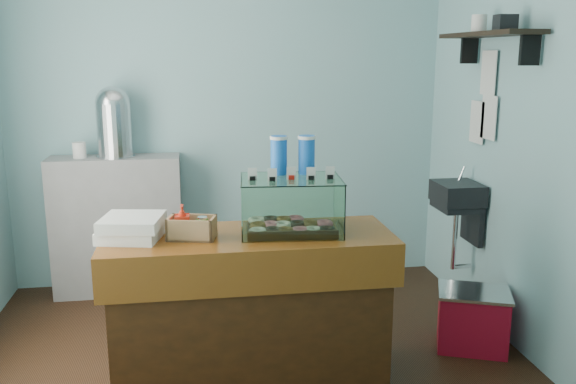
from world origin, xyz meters
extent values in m
plane|color=black|center=(0.00, 0.00, 0.00)|extent=(3.50, 3.50, 0.00)
cube|color=#82BABE|center=(0.00, 1.50, 1.40)|extent=(3.50, 0.04, 2.80)
cube|color=#82BABE|center=(0.00, -1.50, 1.40)|extent=(3.50, 0.04, 2.80)
cube|color=#82BABE|center=(1.75, 0.00, 1.40)|extent=(0.04, 3.00, 2.80)
cube|color=black|center=(1.58, 0.55, 0.90)|extent=(0.30, 0.35, 0.15)
cube|color=black|center=(1.71, 0.55, 0.70)|extent=(0.04, 0.30, 0.35)
cylinder|color=silver|center=(1.65, 0.65, 1.02)|extent=(0.02, 0.02, 0.12)
cylinder|color=silver|center=(1.58, 0.55, 0.55)|extent=(0.04, 0.04, 0.45)
cube|color=black|center=(1.60, 0.30, 2.00)|extent=(0.25, 1.00, 0.03)
cube|color=black|center=(1.67, -0.10, 1.90)|extent=(0.12, 0.03, 0.18)
cube|color=black|center=(1.67, 0.70, 1.90)|extent=(0.12, 0.03, 0.18)
cube|color=silver|center=(1.73, 0.45, 1.45)|extent=(0.01, 0.21, 0.30)
cube|color=silver|center=(1.73, 0.62, 1.40)|extent=(0.01, 0.21, 0.30)
cube|color=silver|center=(1.73, 0.50, 1.75)|extent=(0.01, 0.21, 0.30)
cube|color=#45220D|center=(0.00, -0.25, 0.42)|extent=(1.50, 0.56, 0.84)
cube|color=#472009|center=(0.00, -0.25, 0.87)|extent=(1.60, 0.60, 0.06)
cube|color=#472009|center=(0.00, -0.53, 0.75)|extent=(1.60, 0.04, 0.18)
cube|color=gray|center=(-0.90, 1.32, 0.55)|extent=(1.00, 0.32, 1.10)
cube|color=#351B0F|center=(0.24, -0.22, 0.91)|extent=(0.52, 0.39, 0.02)
torus|color=beige|center=(0.05, -0.32, 0.94)|extent=(0.10, 0.10, 0.03)
torus|color=black|center=(0.12, -0.32, 0.94)|extent=(0.10, 0.10, 0.03)
torus|color=brown|center=(0.19, -0.33, 0.94)|extent=(0.10, 0.10, 0.03)
torus|color=#D06278|center=(0.27, -0.33, 0.94)|extent=(0.10, 0.10, 0.03)
torus|color=beige|center=(0.34, -0.34, 0.94)|extent=(0.10, 0.10, 0.03)
torus|color=black|center=(0.42, -0.35, 0.94)|extent=(0.10, 0.10, 0.03)
torus|color=brown|center=(0.06, -0.20, 0.94)|extent=(0.10, 0.10, 0.03)
torus|color=#D06278|center=(0.13, -0.21, 0.94)|extent=(0.10, 0.10, 0.03)
torus|color=beige|center=(0.20, -0.21, 0.94)|extent=(0.10, 0.10, 0.03)
torus|color=black|center=(0.28, -0.22, 0.94)|extent=(0.10, 0.10, 0.03)
torus|color=brown|center=(0.35, -0.23, 0.94)|extent=(0.10, 0.10, 0.03)
torus|color=#D06278|center=(0.43, -0.23, 0.94)|extent=(0.10, 0.10, 0.03)
torus|color=beige|center=(0.07, -0.09, 0.94)|extent=(0.10, 0.10, 0.03)
torus|color=black|center=(0.14, -0.09, 0.94)|extent=(0.10, 0.10, 0.03)
torus|color=brown|center=(0.21, -0.10, 0.94)|extent=(0.10, 0.10, 0.03)
torus|color=#D06278|center=(0.29, -0.11, 0.94)|extent=(0.10, 0.10, 0.03)
cube|color=white|center=(0.22, -0.42, 1.05)|extent=(0.54, 0.05, 0.30)
cube|color=white|center=(0.26, -0.02, 1.05)|extent=(0.54, 0.05, 0.30)
cube|color=white|center=(-0.03, -0.19, 1.05)|extent=(0.04, 0.40, 0.30)
cube|color=white|center=(0.51, -0.24, 1.05)|extent=(0.04, 0.40, 0.30)
cube|color=white|center=(0.24, -0.22, 1.20)|extent=(0.59, 0.45, 0.01)
cube|color=silver|center=(0.02, -0.25, 1.24)|extent=(0.05, 0.01, 0.07)
cube|color=black|center=(0.02, -0.25, 1.22)|extent=(0.03, 0.02, 0.02)
cube|color=silver|center=(0.13, -0.26, 1.24)|extent=(0.05, 0.01, 0.07)
cube|color=black|center=(0.13, -0.26, 1.22)|extent=(0.03, 0.02, 0.02)
cube|color=silver|center=(0.24, -0.27, 1.24)|extent=(0.05, 0.01, 0.07)
cube|color=red|center=(0.24, -0.27, 1.22)|extent=(0.03, 0.02, 0.02)
cube|color=silver|center=(0.34, -0.28, 1.24)|extent=(0.05, 0.01, 0.07)
cube|color=black|center=(0.34, -0.28, 1.22)|extent=(0.03, 0.02, 0.02)
cube|color=silver|center=(0.45, -0.28, 1.24)|extent=(0.05, 0.01, 0.07)
cube|color=black|center=(0.45, -0.28, 1.22)|extent=(0.03, 0.02, 0.02)
cylinder|color=blue|center=(0.19, -0.08, 1.31)|extent=(0.09, 0.09, 0.22)
cylinder|color=white|center=(0.19, -0.08, 1.41)|extent=(0.10, 0.10, 0.02)
cylinder|color=blue|center=(0.35, -0.10, 1.31)|extent=(0.09, 0.09, 0.22)
cylinder|color=white|center=(0.35, -0.10, 1.41)|extent=(0.10, 0.10, 0.02)
cube|color=tan|center=(-0.31, -0.28, 0.91)|extent=(0.28, 0.21, 0.01)
cube|color=tan|center=(-0.33, -0.34, 0.96)|extent=(0.25, 0.07, 0.12)
cube|color=tan|center=(-0.29, -0.21, 0.96)|extent=(0.25, 0.07, 0.12)
cube|color=tan|center=(-0.43, -0.25, 0.96)|extent=(0.05, 0.15, 0.12)
cube|color=tan|center=(-0.20, -0.30, 0.96)|extent=(0.05, 0.15, 0.12)
imported|color=red|center=(-0.36, -0.26, 1.00)|extent=(0.10, 0.10, 0.18)
cylinder|color=#488624|center=(-0.25, -0.29, 0.96)|extent=(0.06, 0.06, 0.10)
cylinder|color=silver|center=(-0.25, -0.29, 1.02)|extent=(0.05, 0.05, 0.01)
cube|color=white|center=(-0.63, -0.22, 0.93)|extent=(0.37, 0.37, 0.06)
cube|color=white|center=(-0.63, -0.23, 0.99)|extent=(0.36, 0.36, 0.06)
cylinder|color=silver|center=(-0.88, 1.32, 1.10)|extent=(0.29, 0.29, 0.01)
cylinder|color=silver|center=(-0.88, 1.32, 1.31)|extent=(0.26, 0.26, 0.40)
sphere|color=silver|center=(-0.88, 1.32, 1.51)|extent=(0.26, 0.26, 0.26)
cube|color=#B20E25|center=(1.46, -0.04, 0.19)|extent=(0.51, 0.45, 0.37)
cube|color=silver|center=(1.46, -0.04, 0.38)|extent=(0.54, 0.48, 0.02)
camera|label=1|loc=(-0.29, -3.48, 1.87)|focal=38.00mm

